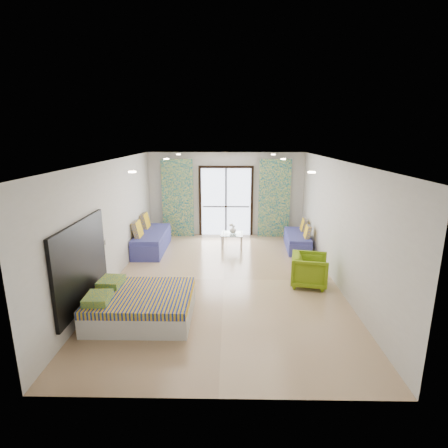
{
  "coord_description": "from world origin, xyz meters",
  "views": [
    {
      "loc": [
        0.14,
        -7.47,
        3.24
      ],
      "look_at": [
        -0.01,
        0.66,
        1.15
      ],
      "focal_mm": 28.0,
      "sensor_mm": 36.0,
      "label": 1
    }
  ],
  "objects_px": {
    "daybed_left": "(151,240)",
    "coffee_table": "(232,235)",
    "daybed_right": "(298,240)",
    "bed": "(140,305)",
    "armchair": "(309,269)"
  },
  "relations": [
    {
      "from": "daybed_left",
      "to": "coffee_table",
      "type": "height_order",
      "value": "daybed_left"
    },
    {
      "from": "daybed_left",
      "to": "coffee_table",
      "type": "bearing_deg",
      "value": 7.5
    },
    {
      "from": "daybed_left",
      "to": "daybed_right",
      "type": "height_order",
      "value": "daybed_left"
    },
    {
      "from": "daybed_left",
      "to": "daybed_right",
      "type": "relative_size",
      "value": 1.22
    },
    {
      "from": "bed",
      "to": "armchair",
      "type": "xyz_separation_m",
      "value": [
        3.36,
        1.5,
        0.13
      ]
    },
    {
      "from": "daybed_right",
      "to": "armchair",
      "type": "relative_size",
      "value": 2.12
    },
    {
      "from": "daybed_left",
      "to": "bed",
      "type": "bearing_deg",
      "value": -81.15
    },
    {
      "from": "bed",
      "to": "daybed_right",
      "type": "xyz_separation_m",
      "value": [
        3.59,
        4.09,
        -0.01
      ]
    },
    {
      "from": "daybed_right",
      "to": "bed",
      "type": "bearing_deg",
      "value": -127.84
    },
    {
      "from": "bed",
      "to": "daybed_right",
      "type": "distance_m",
      "value": 5.44
    },
    {
      "from": "bed",
      "to": "coffee_table",
      "type": "distance_m",
      "value": 4.49
    },
    {
      "from": "bed",
      "to": "daybed_right",
      "type": "height_order",
      "value": "daybed_right"
    },
    {
      "from": "daybed_right",
      "to": "armchair",
      "type": "xyz_separation_m",
      "value": [
        -0.23,
        -2.59,
        0.14
      ]
    },
    {
      "from": "armchair",
      "to": "daybed_right",
      "type": "bearing_deg",
      "value": 6.4
    },
    {
      "from": "daybed_right",
      "to": "coffee_table",
      "type": "height_order",
      "value": "daybed_right"
    }
  ]
}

